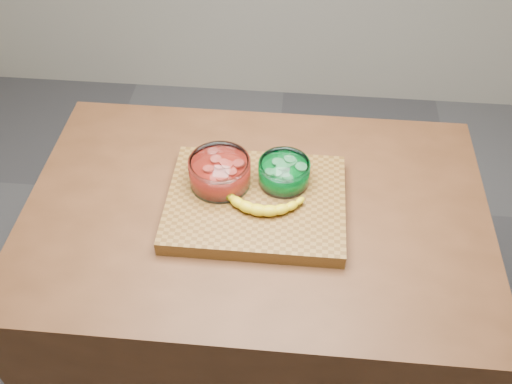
{
  "coord_description": "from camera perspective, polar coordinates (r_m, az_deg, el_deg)",
  "views": [
    {
      "loc": [
        0.09,
        -0.99,
        1.99
      ],
      "look_at": [
        0.0,
        0.0,
        0.96
      ],
      "focal_mm": 40.0,
      "sensor_mm": 36.0,
      "label": 1
    }
  ],
  "objects": [
    {
      "name": "bowl_red",
      "position": [
        1.46,
        -3.64,
        1.99
      ],
      "size": [
        0.16,
        0.16,
        0.07
      ],
      "color": "white",
      "rests_on": "cutting_board"
    },
    {
      "name": "bowl_green",
      "position": [
        1.46,
        2.82,
        1.96
      ],
      "size": [
        0.13,
        0.13,
        0.06
      ],
      "color": "white",
      "rests_on": "cutting_board"
    },
    {
      "name": "banana",
      "position": [
        1.41,
        0.57,
        -0.86
      ],
      "size": [
        0.24,
        0.12,
        0.03
      ],
      "primitive_type": null,
      "color": "gold",
      "rests_on": "cutting_board"
    },
    {
      "name": "ground",
      "position": [
        2.22,
        0.0,
        -17.51
      ],
      "size": [
        3.5,
        3.5,
        0.0
      ],
      "primitive_type": "plane",
      "color": "#535357",
      "rests_on": "ground"
    },
    {
      "name": "cutting_board",
      "position": [
        1.46,
        0.0,
        -1.09
      ],
      "size": [
        0.45,
        0.35,
        0.04
      ],
      "primitive_type": "cube",
      "color": "brown",
      "rests_on": "counter"
    },
    {
      "name": "counter",
      "position": [
        1.83,
        0.0,
        -11.19
      ],
      "size": [
        1.2,
        0.8,
        0.9
      ],
      "primitive_type": "cube",
      "color": "#502D18",
      "rests_on": "ground"
    }
  ]
}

